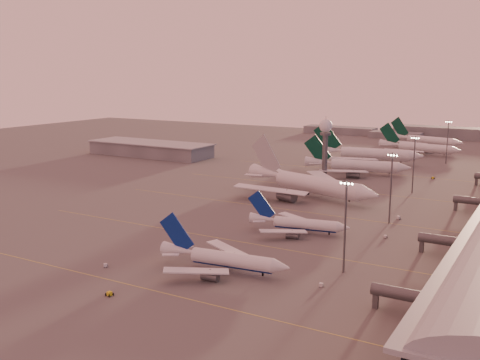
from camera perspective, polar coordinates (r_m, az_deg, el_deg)
The scene contains 26 objects.
ground at distance 179.50m, azimuth -7.34°, elevation -6.08°, with size 700.00×700.00×0.00m, color #4F4C4D.
taxiway_markings at distance 212.56m, azimuth 8.45°, elevation -3.40°, with size 180.00×185.25×0.02m.
hangar at distance 359.18m, azimuth -9.09°, elevation 3.16°, with size 82.00×27.00×8.50m.
radar_tower at distance 276.51m, azimuth 8.67°, elevation 4.33°, with size 6.40×6.40×31.10m.
mast_a at distance 148.88m, azimuth 10.64°, elevation -4.26°, with size 3.60×0.56×25.00m.
mast_b at distance 201.07m, azimuth 15.09°, elevation -0.48°, with size 3.60×0.56×25.00m.
mast_c at distance 254.91m, azimuth 17.24°, elevation 1.77°, with size 3.60×0.56×25.00m.
mast_d at distance 342.88m, azimuth 20.33°, elevation 3.83°, with size 3.60×0.56×25.00m.
distant_horizon at distance 474.74m, azimuth 17.48°, elevation 4.62°, with size 165.00×37.50×9.00m.
narrowbody_near at distance 150.14m, azimuth -1.71°, elevation -8.23°, with size 37.79×30.03×14.77m.
narrowbody_mid at distance 185.73m, azimuth 5.96°, elevation -4.59°, with size 34.19×27.08×13.44m.
widebody_white at distance 239.13m, azimuth 7.11°, elevation -0.72°, with size 67.20×53.03×24.44m.
greentail_a at distance 295.14m, azimuth 11.81°, elevation 1.22°, with size 54.21×43.37×19.89m.
greentail_b at distance 333.73m, azimuth 12.84°, elevation 2.39°, with size 63.60×51.10×23.14m.
greentail_c at distance 375.99m, azimuth 17.75°, elevation 2.98°, with size 53.43×42.89×19.46m.
greentail_d at distance 417.04m, azimuth 18.34°, elevation 3.70°, with size 53.71×42.79×19.99m.
gsv_truck_a at distance 158.36m, azimuth -13.38°, elevation -8.25°, with size 4.93×4.75×2.04m.
gsv_tug_near at distance 139.19m, azimuth -13.12°, elevation -11.21°, with size 2.53×3.69×0.98m.
gsv_catering_a at distance 141.94m, azimuth 8.34°, elevation -10.01°, with size 4.69×2.57×3.67m.
gsv_tug_mid at distance 191.69m, azimuth -7.36°, elevation -4.81°, with size 3.43×4.10×1.01m.
gsv_truck_b at distance 185.65m, azimuth 14.67°, elevation -5.46°, with size 5.04×2.44×1.95m.
gsv_truck_c at distance 235.37m, azimuth 1.47°, elevation -1.59°, with size 5.94×3.76×2.26m.
gsv_catering_b at distance 209.68m, azimuth 15.88°, elevation -3.27°, with size 6.10×4.43×4.58m.
gsv_tug_far at distance 267.32m, azimuth 8.75°, elevation -0.33°, with size 3.76×4.02×0.99m.
gsv_truck_d at distance 294.16m, azimuth 1.97°, elevation 0.95°, with size 3.47×5.97×2.27m.
gsv_tug_hangar at distance 293.66m, azimuth 19.02°, elevation 0.20°, with size 3.60×2.40×0.97m.
Camera 1 is at (104.89, -135.91, 52.41)m, focal length 42.00 mm.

